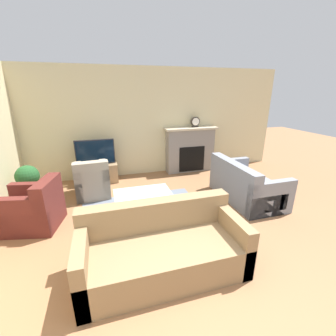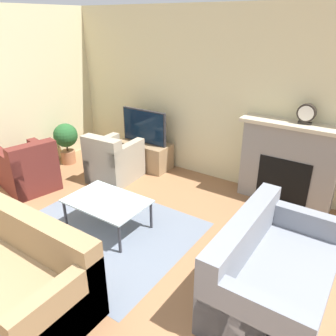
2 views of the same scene
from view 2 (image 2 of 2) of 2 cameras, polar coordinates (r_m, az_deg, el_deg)
name	(u,v)px [view 2 (image 2 of 2)]	position (r m, az deg, el deg)	size (l,w,h in m)	color
wall_back	(203,96)	(5.42, 6.08, 12.36)	(8.15, 0.06, 2.70)	beige
area_rug	(104,231)	(4.36, -11.15, -10.67)	(2.21, 1.88, 0.00)	slate
fireplace	(288,162)	(4.95, 20.22, 1.01)	(1.42, 0.37, 1.21)	gray
tv_stand	(145,154)	(5.97, -4.01, 2.36)	(0.95, 0.46, 0.46)	#997A56
tv	(144,127)	(5.79, -4.18, 7.20)	(0.89, 0.06, 0.60)	#232328
couch_sectional	(3,271)	(3.63, -26.74, -15.75)	(1.97, 0.87, 0.82)	#8C704C
couch_loveseat	(271,274)	(3.39, 17.49, -17.19)	(0.91, 1.53, 0.82)	gray
armchair_by_window	(29,171)	(5.60, -23.11, -0.47)	(0.97, 0.87, 0.82)	#5B231E
armchair_accent	(114,163)	(5.50, -9.46, 0.88)	(0.72, 0.84, 0.82)	#9E937F
coffee_table	(107,203)	(4.22, -10.58, -5.96)	(1.01, 0.68, 0.40)	#333338
potted_plant	(66,139)	(6.30, -17.34, 4.85)	(0.43, 0.43, 0.76)	#AD704C
mantel_clock	(306,114)	(4.70, 22.95, 8.71)	(0.24, 0.07, 0.27)	#28231E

